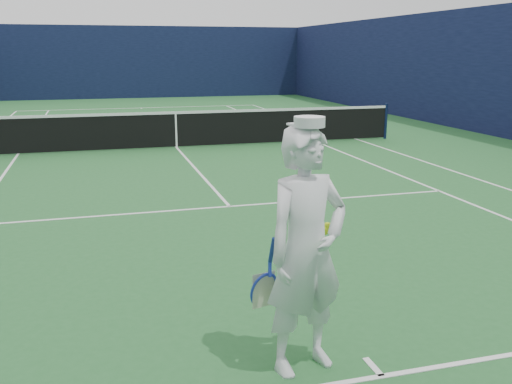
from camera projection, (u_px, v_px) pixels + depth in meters
ground at (177, 148)px, 15.78m from camera, size 80.00×80.00×0.00m
court_markings at (177, 148)px, 15.78m from camera, size 11.03×23.83×0.01m
windscreen_fence at (174, 74)px, 15.30m from camera, size 20.12×36.12×4.00m
tennis_net at (176, 128)px, 15.65m from camera, size 12.88×0.09×1.07m
tennis_player at (306, 251)px, 4.59m from camera, size 0.91×0.68×2.12m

